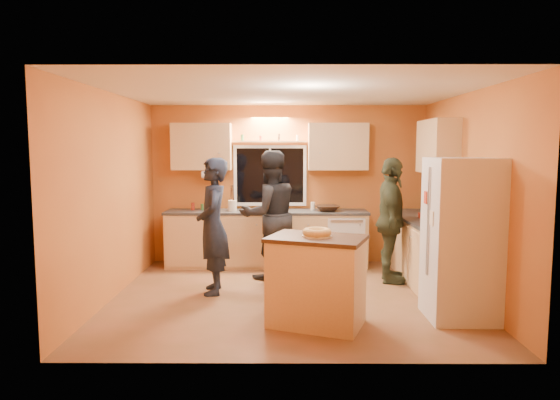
{
  "coord_description": "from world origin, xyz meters",
  "views": [
    {
      "loc": [
        -0.09,
        -6.25,
        1.91
      ],
      "look_at": [
        -0.13,
        0.4,
        1.21
      ],
      "focal_mm": 32.0,
      "sensor_mm": 36.0,
      "label": 1
    }
  ],
  "objects_px": {
    "refrigerator": "(461,239)",
    "person_right": "(391,220)",
    "person_center": "(270,215)",
    "person_left": "(213,226)",
    "island": "(317,280)"
  },
  "relations": [
    {
      "from": "refrigerator",
      "to": "person_center",
      "type": "bearing_deg",
      "value": 141.32
    },
    {
      "from": "person_left",
      "to": "person_center",
      "type": "relative_size",
      "value": 0.95
    },
    {
      "from": "island",
      "to": "person_right",
      "type": "relative_size",
      "value": 0.66
    },
    {
      "from": "refrigerator",
      "to": "person_right",
      "type": "xyz_separation_m",
      "value": [
        -0.45,
        1.53,
        -0.01
      ]
    },
    {
      "from": "person_center",
      "to": "person_right",
      "type": "xyz_separation_m",
      "value": [
        1.72,
        -0.21,
        -0.05
      ]
    },
    {
      "from": "refrigerator",
      "to": "island",
      "type": "bearing_deg",
      "value": -172.49
    },
    {
      "from": "refrigerator",
      "to": "person_right",
      "type": "height_order",
      "value": "refrigerator"
    },
    {
      "from": "island",
      "to": "person_left",
      "type": "xyz_separation_m",
      "value": [
        -1.28,
        1.19,
        0.4
      ]
    },
    {
      "from": "person_center",
      "to": "person_left",
      "type": "bearing_deg",
      "value": 23.02
    },
    {
      "from": "refrigerator",
      "to": "person_left",
      "type": "height_order",
      "value": "refrigerator"
    },
    {
      "from": "refrigerator",
      "to": "person_center",
      "type": "xyz_separation_m",
      "value": [
        -2.17,
        1.74,
        0.03
      ]
    },
    {
      "from": "island",
      "to": "person_center",
      "type": "relative_size",
      "value": 0.63
    },
    {
      "from": "island",
      "to": "person_right",
      "type": "distance_m",
      "value": 2.13
    },
    {
      "from": "person_center",
      "to": "island",
      "type": "bearing_deg",
      "value": 82.39
    },
    {
      "from": "person_right",
      "to": "refrigerator",
      "type": "bearing_deg",
      "value": -155.33
    }
  ]
}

